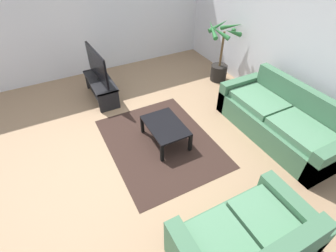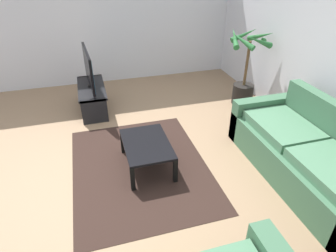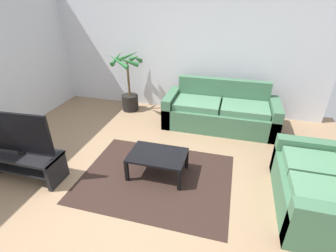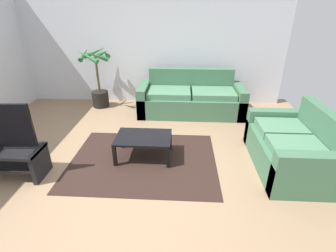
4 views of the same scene
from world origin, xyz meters
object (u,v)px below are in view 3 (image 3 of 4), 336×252
couch_main (220,112)px  couch_loveseat (320,190)px  coffee_table (158,157)px  tv_stand (25,161)px  potted_palm (129,87)px  tv (16,133)px

couch_main → couch_loveseat: size_ratio=1.48×
coffee_table → tv_stand: bearing=-163.1°
couch_loveseat → coffee_table: couch_loveseat is taller
coffee_table → potted_palm: bearing=122.3°
couch_loveseat → coffee_table: (-2.14, 0.12, 0.01)m
couch_main → couch_loveseat: 2.39m
coffee_table → couch_main: bearing=67.3°
couch_loveseat → potted_palm: bearing=147.5°
potted_palm → coffee_table: bearing=-57.7°
tv → couch_main: bearing=42.4°
couch_main → couch_loveseat: (1.38, -1.95, -0.01)m
couch_loveseat → tv: 4.05m
couch_loveseat → potted_palm: (-3.46, 2.21, 0.26)m
couch_main → tv_stand: bearing=-137.6°
tv_stand → potted_palm: potted_palm is taller
couch_loveseat → tv: (-4.00, -0.44, 0.46)m
couch_main → tv: size_ratio=2.09×
couch_loveseat → tv_stand: (-4.00, -0.44, -0.02)m
tv → potted_palm: potted_palm is taller
tv → coffee_table: size_ratio=1.27×
couch_main → potted_palm: size_ratio=1.66×
tv → coffee_table: 1.99m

